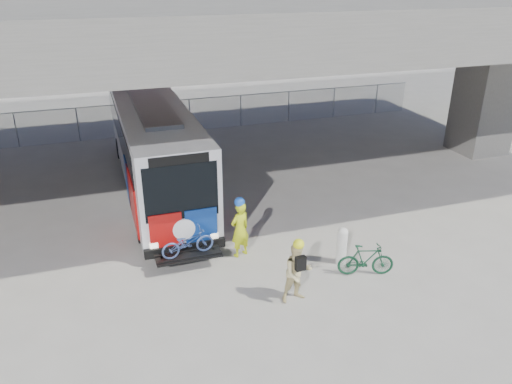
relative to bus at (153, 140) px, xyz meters
name	(u,v)px	position (x,y,z in m)	size (l,w,h in m)	color
ground	(232,227)	(2.00, -4.43, -2.11)	(160.00, 160.00, 0.00)	#9E9991
bus	(153,140)	(0.00, 0.00, 0.00)	(2.67, 12.94, 3.69)	silver
overpass	(199,24)	(2.00, -0.43, 4.44)	(40.00, 16.00, 7.95)	#605E59
chainlink_fence	(172,108)	(2.00, 7.57, -0.69)	(30.00, 0.06, 30.00)	gray
bollard	(342,244)	(4.57, -7.77, -1.45)	(0.32, 0.32, 1.23)	silver
cyclist_hivis	(240,228)	(1.72, -6.33, -1.13)	(0.79, 0.66, 2.04)	#C9DA17
cyclist_tan	(298,272)	(2.52, -9.10, -1.21)	(0.89, 0.72, 1.91)	beige
bike_parked	(366,260)	(4.94, -8.60, -1.60)	(0.48, 1.68, 1.01)	#144028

